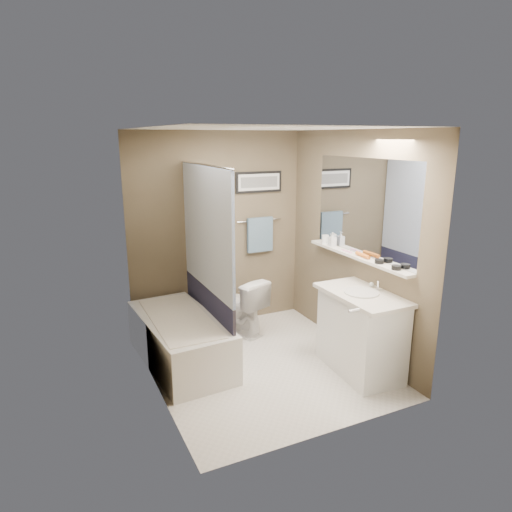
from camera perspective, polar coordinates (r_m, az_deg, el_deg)
name	(u,v)px	position (r m, az deg, el deg)	size (l,w,h in m)	color
ground	(262,365)	(4.93, 0.77, -13.45)	(2.50, 2.50, 0.00)	silver
ceiling	(263,131)	(4.35, 0.88, 15.41)	(2.20, 2.50, 0.04)	white
wall_back	(218,232)	(5.59, -4.75, 3.04)	(2.20, 0.04, 2.40)	brown
wall_front	(335,292)	(3.48, 9.81, -4.44)	(2.20, 0.04, 2.40)	brown
wall_left	(153,268)	(4.15, -12.71, -1.43)	(0.04, 2.50, 2.40)	brown
wall_right	(352,244)	(5.05, 11.90, 1.49)	(0.04, 2.50, 2.40)	brown
tile_surround	(142,274)	(4.67, -14.10, -2.25)	(0.02, 1.55, 2.00)	#C1B392
curtain_rod	(205,165)	(4.66, -6.42, 11.22)	(0.02, 0.02, 1.55)	silver
curtain_upper	(207,229)	(4.75, -6.19, 3.37)	(0.03, 1.45, 1.28)	white
curtain_lower	(209,304)	(4.97, -5.93, -5.94)	(0.03, 1.45, 0.36)	#232441
mirror	(364,207)	(4.86, 13.32, 5.96)	(0.02, 1.60, 1.00)	silver
shelf	(357,256)	(4.93, 12.47, -0.05)	(0.12, 1.60, 0.03)	silver
towel_bar	(259,220)	(5.77, 0.41, 4.47)	(0.02, 0.02, 0.60)	silver
towel	(260,235)	(5.79, 0.50, 2.69)	(0.34, 0.05, 0.44)	#82A7BD
art_frame	(259,182)	(5.72, 0.35, 9.23)	(0.62, 0.03, 0.26)	black
art_mat	(259,182)	(5.71, 0.41, 9.22)	(0.56, 0.00, 0.20)	white
art_image	(259,182)	(5.71, 0.42, 9.22)	(0.50, 0.00, 0.13)	#595959
door	(391,306)	(3.86, 16.53, -6.03)	(0.80, 0.02, 2.00)	silver
door_handle	(354,310)	(3.70, 12.13, -6.67)	(0.02, 0.02, 0.10)	silver
bathtub	(180,340)	(4.95, -9.45, -10.33)	(0.70, 1.50, 0.50)	silver
tub_rim	(179,318)	(4.85, -9.58, -7.65)	(0.56, 1.36, 0.02)	white
toilet	(240,305)	(5.54, -2.05, -6.19)	(0.39, 0.69, 0.70)	white
vanity	(361,334)	(4.77, 12.95, -9.49)	(0.50, 0.90, 0.80)	white
countertop	(362,295)	(4.61, 13.15, -4.75)	(0.54, 0.96, 0.04)	silver
sink_basin	(362,292)	(4.60, 13.07, -4.44)	(0.34, 0.34, 0.01)	silver
faucet_spout	(378,285)	(4.71, 15.02, -3.58)	(0.02, 0.02, 0.10)	white
faucet_knob	(372,285)	(4.79, 14.24, -3.47)	(0.05, 0.05, 0.05)	silver
candle_bowl_near	(396,268)	(4.48, 17.13, -1.38)	(0.09, 0.09, 0.04)	black
candle_bowl_far	(379,261)	(4.65, 15.16, -0.65)	(0.09, 0.09, 0.04)	black
hair_brush_front	(363,255)	(4.84, 13.20, 0.10)	(0.04, 0.04, 0.22)	#CE641D
pink_comb	(347,251)	(5.06, 11.30, 0.60)	(0.03, 0.16, 0.01)	pink
glass_jar	(325,239)	(5.38, 8.67, 2.07)	(0.08, 0.08, 0.10)	white
soap_bottle	(333,239)	(5.26, 9.55, 2.06)	(0.07, 0.07, 0.16)	#999999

